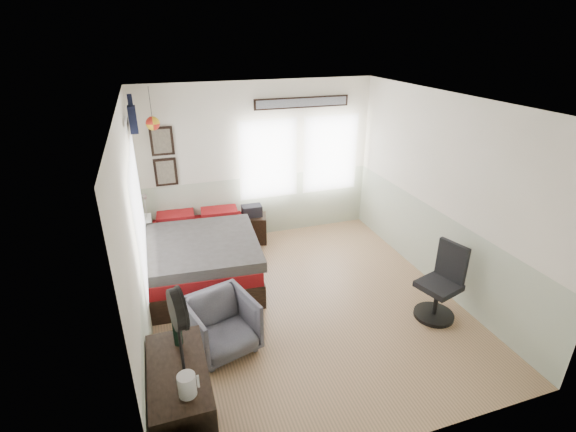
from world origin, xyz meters
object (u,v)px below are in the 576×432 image
object	(u,v)px
task_chair	(441,288)
bed	(203,255)
armchair	(222,325)
nightstand	(252,229)
dresser	(183,408)

from	to	relation	value
task_chair	bed	bearing A→B (deg)	128.27
armchair	task_chair	world-z (taller)	task_chair
task_chair	nightstand	bearing A→B (deg)	105.90
dresser	armchair	world-z (taller)	dresser
nightstand	task_chair	bearing A→B (deg)	-43.24
nightstand	armchair	bearing A→B (deg)	-96.95
armchair	nightstand	size ratio (longest dim) A/B	1.51
armchair	nightstand	world-z (taller)	armchair
bed	dresser	world-z (taller)	dresser
bed	task_chair	distance (m)	3.37
nightstand	dresser	bearing A→B (deg)	-98.14
bed	task_chair	world-z (taller)	task_chair
dresser	task_chair	xyz separation A→B (m)	(3.30, 0.88, -0.04)
armchair	task_chair	size ratio (longest dim) A/B	0.72
dresser	nightstand	bearing A→B (deg)	67.57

